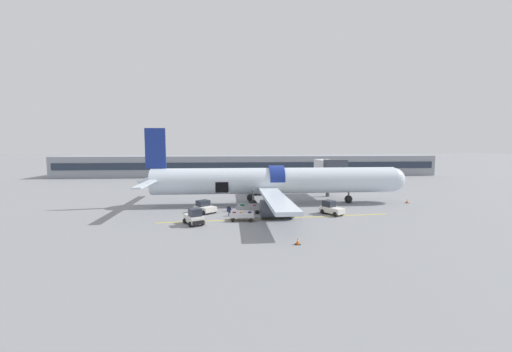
{
  "coord_description": "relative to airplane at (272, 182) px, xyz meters",
  "views": [
    {
      "loc": [
        -5.64,
        -40.26,
        8.3
      ],
      "look_at": [
        -2.07,
        1.17,
        4.15
      ],
      "focal_mm": 22.0,
      "sensor_mm": 36.0,
      "label": 1
    }
  ],
  "objects": [
    {
      "name": "ground_plane",
      "position": [
        -0.37,
        -2.72,
        -3.19
      ],
      "size": [
        500.0,
        500.0,
        0.0
      ],
      "primitive_type": "plane",
      "color": "gray"
    },
    {
      "name": "apron_marking_line",
      "position": [
        -0.55,
        -8.41,
        -3.19
      ],
      "size": [
        26.71,
        2.33,
        0.01
      ],
      "color": "yellow",
      "rests_on": "ground_plane"
    },
    {
      "name": "terminal_strip",
      "position": [
        -0.37,
        42.77,
        -0.52
      ],
      "size": [
        99.82,
        11.35,
        5.35
      ],
      "color": "gray",
      "rests_on": "ground_plane"
    },
    {
      "name": "jet_bridge_stub",
      "position": [
        9.8,
        5.06,
        1.38
      ],
      "size": [
        3.22,
        8.33,
        6.11
      ],
      "color": "#4C4C51",
      "rests_on": "ground_plane"
    },
    {
      "name": "airplane",
      "position": [
        0.0,
        0.0,
        0.0
      ],
      "size": [
        37.65,
        33.87,
        10.51
      ],
      "color": "silver",
      "rests_on": "ground_plane"
    },
    {
      "name": "baggage_tug_lead",
      "position": [
        -9.69,
        -10.45,
        -2.46
      ],
      "size": [
        2.47,
        2.92,
        1.76
      ],
      "color": "silver",
      "rests_on": "ground_plane"
    },
    {
      "name": "baggage_tug_mid",
      "position": [
        -9.05,
        -4.68,
        -2.55
      ],
      "size": [
        2.95,
        3.14,
        1.48
      ],
      "color": "silver",
      "rests_on": "ground_plane"
    },
    {
      "name": "baggage_tug_rear",
      "position": [
        6.15,
        -6.94,
        -2.51
      ],
      "size": [
        2.6,
        3.18,
        1.61
      ],
      "color": "silver",
      "rests_on": "ground_plane"
    },
    {
      "name": "baggage_cart_loading",
      "position": [
        -3.54,
        -5.09,
        -2.7
      ],
      "size": [
        3.96,
        2.37,
        1.01
      ],
      "color": "#999BA0",
      "rests_on": "ground_plane"
    },
    {
      "name": "baggage_cart_queued",
      "position": [
        -4.52,
        -9.1,
        -2.71
      ],
      "size": [
        3.7,
        2.14,
        1.04
      ],
      "color": "silver",
      "rests_on": "ground_plane"
    },
    {
      "name": "ground_crew_loader_a",
      "position": [
        0.72,
        -6.22,
        -2.37
      ],
      "size": [
        0.47,
        0.53,
        1.56
      ],
      "color": "#1E2338",
      "rests_on": "ground_plane"
    },
    {
      "name": "ground_crew_loader_b",
      "position": [
        -0.45,
        -3.59,
        -2.31
      ],
      "size": [
        0.44,
        0.59,
        1.68
      ],
      "color": "black",
      "rests_on": "ground_plane"
    },
    {
      "name": "ground_crew_driver",
      "position": [
        0.66,
        -2.47,
        -2.27
      ],
      "size": [
        0.5,
        0.61,
        1.75
      ],
      "color": "black",
      "rests_on": "ground_plane"
    },
    {
      "name": "ground_crew_supervisor",
      "position": [
        -1.19,
        -4.11,
        -2.28
      ],
      "size": [
        0.52,
        0.59,
        1.73
      ],
      "color": "#1E2338",
      "rests_on": "ground_plane"
    },
    {
      "name": "suitcase_on_tarmac_upright",
      "position": [
        -6.07,
        -4.37,
        -2.92
      ],
      "size": [
        0.55,
        0.26,
        0.66
      ],
      "color": "#1E2347",
      "rests_on": "ground_plane"
    },
    {
      "name": "suitcase_on_tarmac_spare",
      "position": [
        -5.89,
        -6.83,
        -2.87
      ],
      "size": [
        0.51,
        0.41,
        0.76
      ],
      "color": "#1E2347",
      "rests_on": "ground_plane"
    },
    {
      "name": "safety_cone_nose",
      "position": [
        19.36,
        -0.75,
        -2.94
      ],
      "size": [
        0.49,
        0.49,
        0.56
      ],
      "color": "black",
      "rests_on": "ground_plane"
    },
    {
      "name": "safety_cone_engine_left",
      "position": [
        -0.34,
        -17.88,
        -2.93
      ],
      "size": [
        0.45,
        0.45,
        0.57
      ],
      "color": "black",
      "rests_on": "ground_plane"
    },
    {
      "name": "safety_cone_wingtip",
      "position": [
        1.0,
        -7.79,
        -2.9
      ],
      "size": [
        0.53,
        0.53,
        0.63
      ],
      "color": "black",
      "rests_on": "ground_plane"
    }
  ]
}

